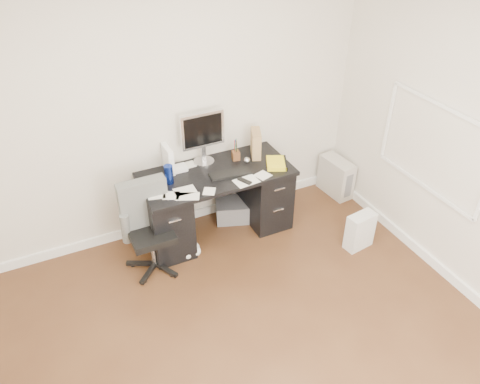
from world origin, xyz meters
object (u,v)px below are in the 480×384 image
object	(u,v)px
desk	(217,201)
lcd_monitor	(203,138)
pc_tower	(336,177)
keyboard	(230,174)
wicker_basket	(163,225)
office_chair	(151,230)

from	to	relation	value
desk	lcd_monitor	xyz separation A→B (m)	(-0.04, 0.22, 0.63)
pc_tower	keyboard	bearing A→B (deg)	-178.57
desk	wicker_basket	bearing A→B (deg)	171.46
office_chair	wicker_basket	size ratio (longest dim) A/B	2.14
desk	wicker_basket	size ratio (longest dim) A/B	3.53
office_chair	keyboard	bearing A→B (deg)	8.20
wicker_basket	lcd_monitor	bearing A→B (deg)	14.62
desk	lcd_monitor	world-z (taller)	lcd_monitor
desk	office_chair	bearing A→B (deg)	-163.40
lcd_monitor	wicker_basket	bearing A→B (deg)	-165.99
pc_tower	lcd_monitor	bearing A→B (deg)	169.19
office_chair	wicker_basket	bearing A→B (deg)	57.78
keyboard	office_chair	size ratio (longest dim) A/B	0.44
pc_tower	desk	bearing A→B (deg)	177.32
keyboard	wicker_basket	distance (m)	0.89
office_chair	pc_tower	size ratio (longest dim) A/B	2.05
wicker_basket	office_chair	bearing A→B (deg)	-122.01
pc_tower	wicker_basket	distance (m)	2.12
keyboard	wicker_basket	xyz separation A→B (m)	(-0.68, 0.18, -0.55)
lcd_monitor	wicker_basket	distance (m)	0.98
lcd_monitor	office_chair	size ratio (longest dim) A/B	0.62
desk	lcd_monitor	distance (m)	0.67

